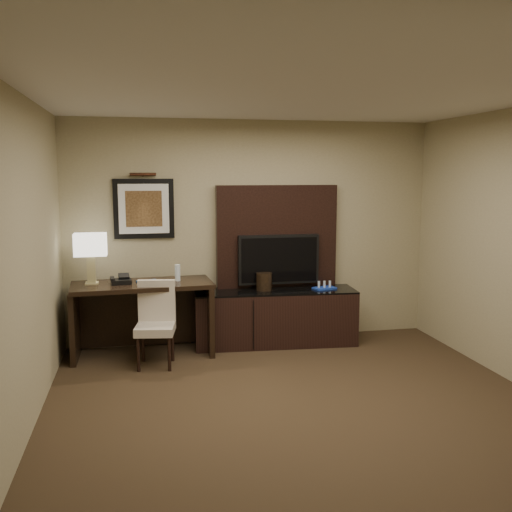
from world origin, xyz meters
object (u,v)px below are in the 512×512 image
object	(u,v)px
water_bottle	(178,273)
minibar_tray	(324,285)
desk	(143,319)
desk_chair	(155,328)
ice_bucket	(264,281)
credenza	(275,317)
table_lamp	(91,261)
desk_phone	(121,279)
tv	(279,259)

from	to	relation	value
water_bottle	minibar_tray	xyz separation A→B (m)	(1.77, 0.00, -0.22)
desk	minibar_tray	distance (m)	2.19
minibar_tray	water_bottle	bearing A→B (deg)	-179.87
desk_chair	water_bottle	xyz separation A→B (m)	(0.28, 0.48, 0.51)
desk_chair	desk	bearing A→B (deg)	114.70
ice_bucket	water_bottle	bearing A→B (deg)	-175.47
minibar_tray	credenza	bearing A→B (deg)	175.46
table_lamp	desk_phone	bearing A→B (deg)	-8.05
ice_bucket	minibar_tray	distance (m)	0.74
desk	desk_phone	size ratio (longest dim) A/B	7.12
credenza	table_lamp	distance (m)	2.26
tv	ice_bucket	world-z (taller)	tv
table_lamp	desk_chair	bearing A→B (deg)	-35.39
desk	table_lamp	distance (m)	0.88
desk	credenza	bearing A→B (deg)	-0.01
desk	desk_phone	xyz separation A→B (m)	(-0.23, -0.00, 0.47)
table_lamp	minibar_tray	bearing A→B (deg)	0.21
water_bottle	minibar_tray	size ratio (longest dim) A/B	0.70
credenza	desk_phone	xyz separation A→B (m)	(-1.80, -0.10, 0.56)
table_lamp	ice_bucket	bearing A→B (deg)	2.53
water_bottle	minibar_tray	distance (m)	1.79
desk_chair	desk_phone	size ratio (longest dim) A/B	3.85
desk	desk_chair	xyz separation A→B (m)	(0.12, -0.44, 0.00)
tv	ice_bucket	distance (m)	0.34
desk	credenza	world-z (taller)	desk
desk_phone	desk_chair	bearing A→B (deg)	-56.27
desk_chair	table_lamp	world-z (taller)	table_lamp
credenza	table_lamp	size ratio (longest dim) A/B	3.68
tv	ice_bucket	bearing A→B (deg)	-151.89
desk	ice_bucket	size ratio (longest dim) A/B	7.40
desk	desk_chair	size ratio (longest dim) A/B	1.85
desk	credenza	xyz separation A→B (m)	(1.57, 0.10, -0.09)
table_lamp	ice_bucket	xyz separation A→B (m)	(1.99, 0.09, -0.33)
desk_chair	water_bottle	size ratio (longest dim) A/B	4.49
tv	table_lamp	world-z (taller)	table_lamp
desk_chair	ice_bucket	bearing A→B (deg)	32.33
minibar_tray	desk	bearing A→B (deg)	-178.63
desk_phone	minibar_tray	distance (m)	2.41
tv	desk_chair	xyz separation A→B (m)	(-1.52, -0.68, -0.60)
water_bottle	credenza	bearing A→B (deg)	2.54
desk_phone	water_bottle	world-z (taller)	water_bottle
tv	desk_chair	bearing A→B (deg)	-156.04
tv	table_lamp	xyz separation A→B (m)	(-2.20, -0.20, 0.08)
credenza	table_lamp	bearing A→B (deg)	-174.47
table_lamp	desk_phone	world-z (taller)	table_lamp
desk	table_lamp	xyz separation A→B (m)	(-0.55, 0.04, 0.68)
water_bottle	minibar_tray	bearing A→B (deg)	0.13
desk	desk_chair	bearing A→B (deg)	-77.99
credenza	ice_bucket	bearing A→B (deg)	171.26
tv	water_bottle	xyz separation A→B (m)	(-1.24, -0.19, -0.09)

